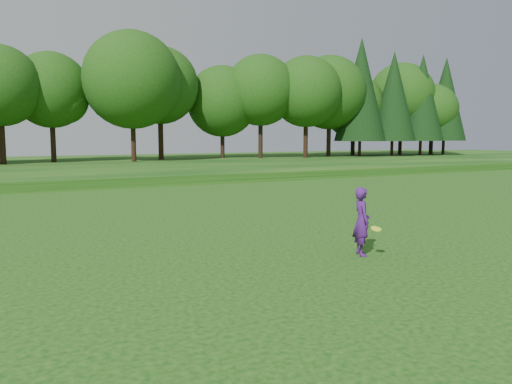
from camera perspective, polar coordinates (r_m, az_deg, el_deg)
name	(u,v)px	position (r m, az deg, el deg)	size (l,w,h in m)	color
ground	(355,253)	(13.57, 11.25, -6.84)	(140.00, 140.00, 0.00)	#0B3D0D
berm	(105,168)	(45.13, -16.85, 2.69)	(130.00, 30.00, 0.60)	#0B3D0D
walking_path	(149,185)	(31.54, -12.09, 0.77)	(130.00, 1.60, 0.04)	gray
treeline	(94,80)	(49.23, -18.05, 12.04)	(104.00, 7.00, 15.00)	#174710
woman	(362,221)	(13.19, 11.98, -3.31)	(0.62, 1.01, 1.78)	#48186D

